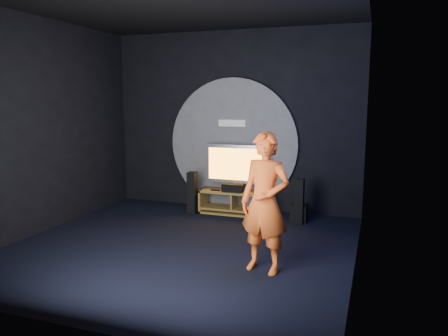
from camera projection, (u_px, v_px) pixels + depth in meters
The scene contains 15 objects.
floor at pixel (182, 246), 6.56m from camera, with size 5.00×5.00×0.00m, color black.
back_wall at pixel (234, 121), 8.61m from camera, with size 5.00×0.04×3.50m, color black.
front_wall at pixel (62, 148), 3.96m from camera, with size 5.00×0.04×3.50m, color black.
left_wall at pixel (40, 126), 7.11m from camera, with size 0.04×5.00×3.50m, color black.
right_wall at pixel (361, 134), 5.46m from camera, with size 0.04×5.00×3.50m, color black.
ceiling at pixel (178, 2), 6.01m from camera, with size 5.00×5.00×0.01m, color black.
wall_disc_panel at pixel (233, 144), 8.63m from camera, with size 2.60×0.11×2.60m.
media_console at pixel (235, 204), 8.38m from camera, with size 1.32×0.45×0.45m.
tv at pixel (235, 166), 8.33m from camera, with size 1.19×0.22×0.88m.
center_speaker at pixel (233, 188), 8.24m from camera, with size 0.40×0.15×0.15m, color black.
remote at pixel (215, 190), 8.34m from camera, with size 0.18×0.05×0.02m, color black.
tower_speaker_left at pixel (192, 193), 8.41m from camera, with size 0.16×0.18×0.80m, color black.
tower_speaker_right at pixel (299, 201), 7.70m from camera, with size 0.16×0.18×0.80m, color black.
subwoofer at pixel (299, 213), 7.85m from camera, with size 0.29×0.29×0.32m, color black.
player at pixel (265, 203), 5.49m from camera, with size 0.65×0.43×1.80m, color #DE561E.
Camera 1 is at (2.70, -5.72, 2.20)m, focal length 35.00 mm.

